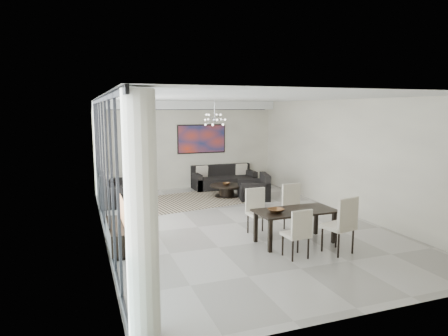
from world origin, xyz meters
name	(u,v)px	position (x,y,z in m)	size (l,w,h in m)	color
room_shell	(256,161)	(0.46, 0.00, 1.45)	(6.00, 9.00, 2.90)	#A8A39B
window_wall	(109,167)	(-2.86, 0.00, 1.47)	(0.37, 8.95, 2.90)	silver
soffit	(188,105)	(0.00, 4.30, 2.77)	(5.98, 0.40, 0.26)	white
painting	(202,139)	(0.50, 4.47, 1.65)	(1.68, 0.04, 0.98)	red
chandelier	(215,120)	(0.30, 2.50, 2.35)	(0.66, 0.66, 0.71)	silver
rug	(189,201)	(-0.46, 2.60, 0.01)	(2.81, 2.16, 0.01)	black
coffee_table	(227,190)	(0.77, 2.77, 0.20)	(1.03, 1.03, 0.36)	black
bowl_coffee	(226,184)	(0.75, 2.74, 0.40)	(0.24, 0.24, 0.07)	brown
sofa_main	(224,180)	(1.15, 4.07, 0.26)	(2.10, 0.86, 0.76)	black
loveseat	(114,193)	(-2.55, 3.05, 0.28)	(0.93, 1.65, 0.83)	black
armchair	(255,190)	(1.44, 2.15, 0.26)	(1.05, 1.08, 0.75)	black
side_table	(108,187)	(-2.65, 3.65, 0.35)	(0.38, 0.38, 0.53)	black
tv_console	(119,236)	(-2.76, -0.77, 0.23)	(0.41, 1.46, 0.46)	black
television	(127,209)	(-2.60, -0.73, 0.74)	(1.00, 0.13, 0.58)	gray
dining_table	(295,214)	(0.57, -1.68, 0.58)	(1.62, 0.83, 0.67)	black
dining_chair_sw	(299,231)	(0.18, -2.48, 0.52)	(0.45, 0.45, 0.91)	beige
dining_chair_se	(343,221)	(1.06, -2.55, 0.63)	(0.60, 0.60, 1.08)	beige
dining_chair_nw	(257,208)	(0.11, -0.87, 0.56)	(0.46, 0.46, 0.98)	beige
dining_chair_ne	(294,204)	(1.00, -0.88, 0.58)	(0.51, 0.51, 1.01)	beige
bowl_dining	(276,211)	(0.12, -1.71, 0.71)	(0.31, 0.31, 0.08)	brown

